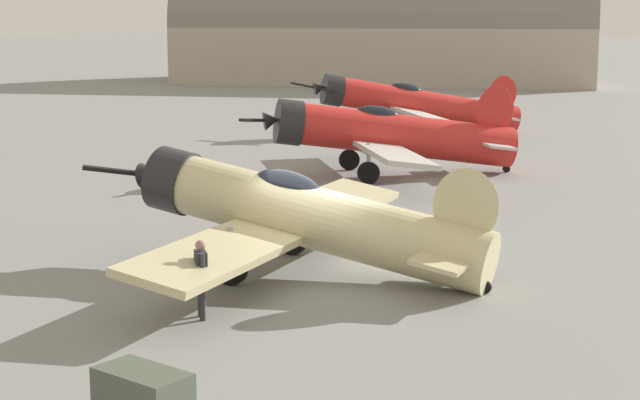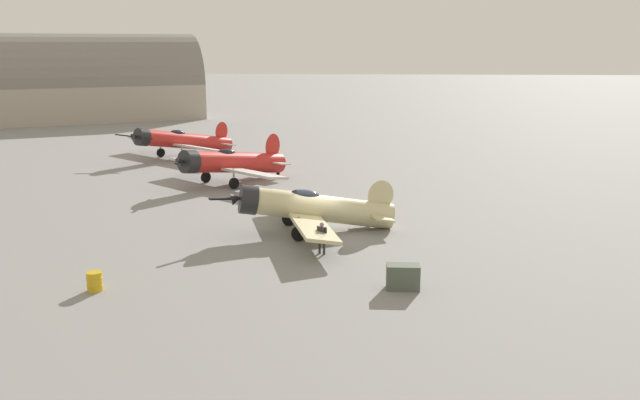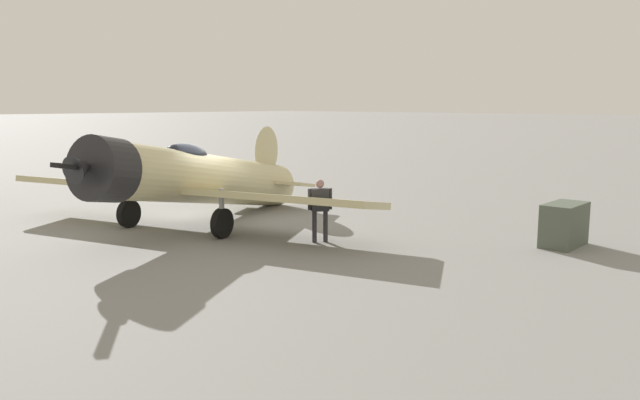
# 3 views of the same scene
# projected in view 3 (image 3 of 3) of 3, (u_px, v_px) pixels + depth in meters

# --- Properties ---
(ground_plane) EXTENTS (400.00, 400.00, 0.00)m
(ground_plane) POSITION_uv_depth(u_px,v_px,m) (207.00, 223.00, 18.62)
(ground_plane) COLOR gray
(airplane_foreground) EXTENTS (9.93, 11.76, 2.94)m
(airplane_foreground) POSITION_uv_depth(u_px,v_px,m) (195.00, 179.00, 17.97)
(airplane_foreground) COLOR beige
(airplane_foreground) RESTS_ON ground_plane
(ground_crew_mechanic) EXTENTS (0.53, 0.44, 1.63)m
(ground_crew_mechanic) POSITION_uv_depth(u_px,v_px,m) (320.00, 204.00, 15.94)
(ground_crew_mechanic) COLOR #2D2D33
(ground_crew_mechanic) RESTS_ON ground_plane
(equipment_crate) EXTENTS (1.43, 0.79, 1.08)m
(equipment_crate) POSITION_uv_depth(u_px,v_px,m) (564.00, 225.00, 15.58)
(equipment_crate) COLOR #4C5647
(equipment_crate) RESTS_ON ground_plane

